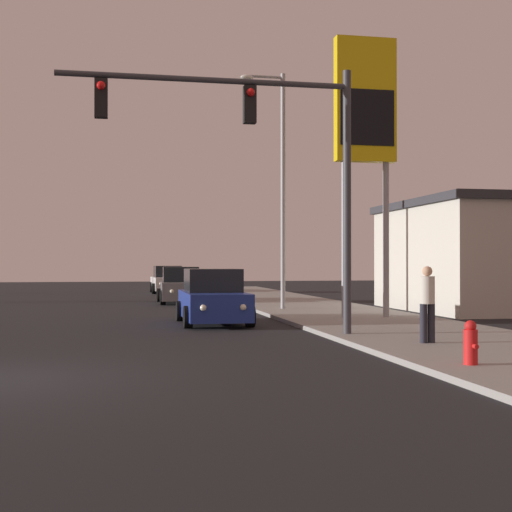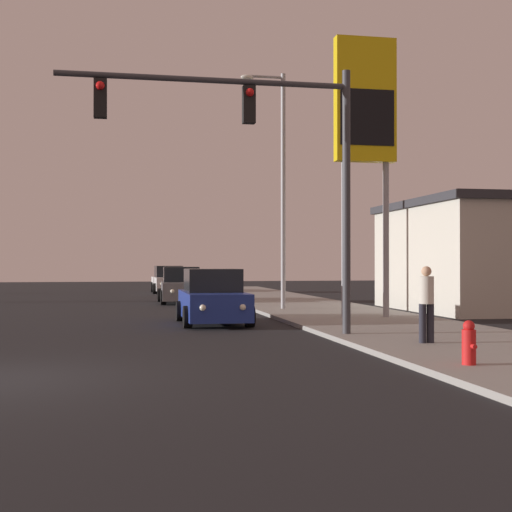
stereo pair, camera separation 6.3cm
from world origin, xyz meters
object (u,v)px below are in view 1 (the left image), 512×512
car_grey (181,287)px  street_lamp (280,178)px  gas_station_sign (365,115)px  pedestrian_on_sidewalk (427,301)px  car_blue (213,299)px  car_white (168,281)px  fire_hydrant (471,343)px  traffic_light_mast (267,145)px

car_grey → street_lamp: street_lamp is taller
street_lamp → gas_station_sign: same height
car_grey → pedestrian_on_sidewalk: (3.78, -18.61, 0.27)m
car_blue → street_lamp: street_lamp is taller
car_blue → car_white: bearing=-90.2°
fire_hydrant → car_white: bearing=95.0°
car_white → pedestrian_on_sidewalk: size_ratio=2.60×
street_lamp → pedestrian_on_sidewalk: bearing=-87.3°
car_grey → car_blue: size_ratio=1.01×
car_blue → fire_hydrant: 10.81m
car_grey → gas_station_sign: 13.70m
gas_station_sign → car_grey: bearing=113.7°
traffic_light_mast → gas_station_sign: 6.84m
fire_hydrant → pedestrian_on_sidewalk: bearing=78.0°
car_grey → car_white: size_ratio=1.00×
street_lamp → fire_hydrant: bearing=-90.5°
fire_hydrant → pedestrian_on_sidewalk: size_ratio=0.46×
gas_station_sign → car_white: bearing=102.0°
car_white → gas_station_sign: 23.90m
traffic_light_mast → pedestrian_on_sidewalk: (3.09, -2.28, -3.68)m
car_grey → street_lamp: (3.21, -6.61, 4.36)m
car_white → gas_station_sign: gas_station_sign is taller
car_grey → car_white: same height
car_blue → street_lamp: 7.30m
car_white → street_lamp: 18.71m
gas_station_sign → fire_hydrant: bearing=-100.1°
traffic_light_mast → gas_station_sign: gas_station_sign is taller
car_white → car_blue: same height
gas_station_sign → fire_hydrant: (-1.88, -10.53, -6.13)m
car_blue → gas_station_sign: gas_station_sign is taller
gas_station_sign → fire_hydrant: gas_station_sign is taller
car_grey → fire_hydrant: 22.09m
traffic_light_mast → street_lamp: size_ratio=0.79×
gas_station_sign → pedestrian_on_sidewalk: 9.24m
car_blue → pedestrian_on_sidewalk: 8.04m
car_white → traffic_light_mast: traffic_light_mast is taller
car_blue → fire_hydrant: car_blue is taller
car_blue → fire_hydrant: size_ratio=5.68×
car_white → street_lamp: (3.06, -17.94, 4.36)m
car_blue → street_lamp: (3.20, 4.90, 4.36)m
traffic_light_mast → pedestrian_on_sidewalk: 5.31m
street_lamp → pedestrian_on_sidewalk: street_lamp is taller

